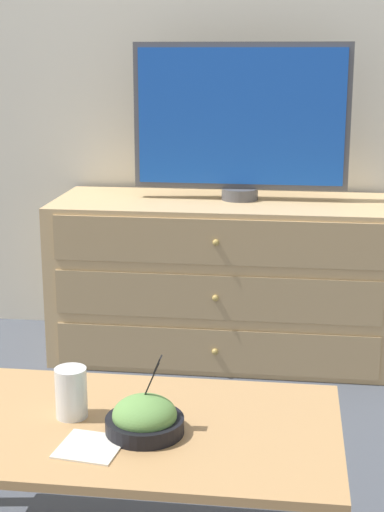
{
  "coord_description": "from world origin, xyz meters",
  "views": [
    {
      "loc": [
        0.28,
        -3.25,
        1.18
      ],
      "look_at": [
        0.02,
        -1.31,
        0.67
      ],
      "focal_mm": 55.0,
      "sensor_mm": 36.0,
      "label": 1
    }
  ],
  "objects": [
    {
      "name": "tv",
      "position": [
        0.07,
        -0.25,
        0.93
      ],
      "size": [
        0.82,
        0.14,
        0.59
      ],
      "color": "#515156",
      "rests_on": "dresser"
    },
    {
      "name": "ground_plane",
      "position": [
        0.0,
        0.0,
        0.0
      ],
      "size": [
        12.0,
        12.0,
        0.0
      ],
      "primitive_type": "plane",
      "color": "#474C56"
    },
    {
      "name": "napkin",
      "position": [
        -0.13,
        -1.81,
        0.38
      ],
      "size": [
        0.14,
        0.14,
        0.0
      ],
      "color": "silver",
      "rests_on": "coffee_table"
    },
    {
      "name": "dresser",
      "position": [
        0.01,
        -0.28,
        0.31
      ],
      "size": [
        1.31,
        0.52,
        0.63
      ],
      "color": "tan",
      "rests_on": "ground_plane"
    },
    {
      "name": "wall_back",
      "position": [
        0.0,
        0.03,
        1.3
      ],
      "size": [
        12.0,
        0.05,
        2.6
      ],
      "color": "silver",
      "rests_on": "ground_plane"
    },
    {
      "name": "coffee_table",
      "position": [
        -0.11,
        -1.69,
        0.33
      ],
      "size": [
        1.01,
        0.53,
        0.38
      ],
      "color": "tan",
      "rests_on": "ground_plane"
    },
    {
      "name": "drink_cup",
      "position": [
        -0.21,
        -1.67,
        0.43
      ],
      "size": [
        0.07,
        0.07,
        0.12
      ],
      "color": "white",
      "rests_on": "coffee_table"
    },
    {
      "name": "takeout_bowl",
      "position": [
        -0.03,
        -1.73,
        0.41
      ],
      "size": [
        0.17,
        0.17,
        0.17
      ],
      "color": "black",
      "rests_on": "coffee_table"
    }
  ]
}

